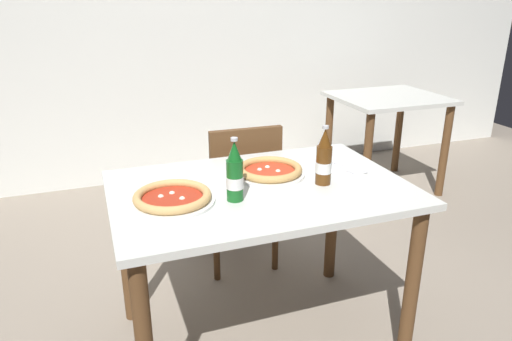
{
  "coord_description": "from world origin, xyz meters",
  "views": [
    {
      "loc": [
        -0.62,
        -1.68,
        1.49
      ],
      "look_at": [
        0.0,
        0.05,
        0.8
      ],
      "focal_mm": 33.34,
      "sensor_mm": 36.0,
      "label": 1
    }
  ],
  "objects_px": {
    "dining_table_main": "(260,211)",
    "beer_bottle_center": "(324,160)",
    "beer_bottle_left": "(235,174)",
    "dining_table_background": "(387,116)",
    "pizza_marinara_far": "(172,198)",
    "chair_behind_table": "(241,188)",
    "napkin_with_cutlery": "(345,169)",
    "pizza_margherita_near": "(270,171)"
  },
  "relations": [
    {
      "from": "dining_table_background",
      "to": "pizza_marinara_far",
      "type": "height_order",
      "value": "pizza_marinara_far"
    },
    {
      "from": "dining_table_background",
      "to": "beer_bottle_left",
      "type": "relative_size",
      "value": 3.24
    },
    {
      "from": "dining_table_main",
      "to": "beer_bottle_left",
      "type": "distance_m",
      "value": 0.27
    },
    {
      "from": "dining_table_main",
      "to": "pizza_marinara_far",
      "type": "height_order",
      "value": "pizza_marinara_far"
    },
    {
      "from": "chair_behind_table",
      "to": "dining_table_background",
      "type": "height_order",
      "value": "chair_behind_table"
    },
    {
      "from": "beer_bottle_left",
      "to": "beer_bottle_center",
      "type": "distance_m",
      "value": 0.39
    },
    {
      "from": "chair_behind_table",
      "to": "pizza_marinara_far",
      "type": "bearing_deg",
      "value": 55.24
    },
    {
      "from": "pizza_margherita_near",
      "to": "dining_table_main",
      "type": "bearing_deg",
      "value": -128.94
    },
    {
      "from": "dining_table_background",
      "to": "pizza_marinara_far",
      "type": "relative_size",
      "value": 2.52
    },
    {
      "from": "chair_behind_table",
      "to": "beer_bottle_center",
      "type": "xyz_separation_m",
      "value": [
        0.14,
        -0.67,
        0.37
      ]
    },
    {
      "from": "dining_table_main",
      "to": "chair_behind_table",
      "type": "relative_size",
      "value": 1.41
    },
    {
      "from": "chair_behind_table",
      "to": "napkin_with_cutlery",
      "type": "xyz_separation_m",
      "value": [
        0.31,
        -0.55,
        0.27
      ]
    },
    {
      "from": "chair_behind_table",
      "to": "pizza_margherita_near",
      "type": "height_order",
      "value": "chair_behind_table"
    },
    {
      "from": "pizza_margherita_near",
      "to": "beer_bottle_left",
      "type": "xyz_separation_m",
      "value": [
        -0.22,
        -0.2,
        0.08
      ]
    },
    {
      "from": "chair_behind_table",
      "to": "napkin_with_cutlery",
      "type": "height_order",
      "value": "chair_behind_table"
    },
    {
      "from": "dining_table_background",
      "to": "beer_bottle_left",
      "type": "xyz_separation_m",
      "value": [
        -1.68,
        -1.44,
        0.26
      ]
    },
    {
      "from": "dining_table_main",
      "to": "beer_bottle_center",
      "type": "height_order",
      "value": "beer_bottle_center"
    },
    {
      "from": "dining_table_main",
      "to": "pizza_margherita_near",
      "type": "height_order",
      "value": "pizza_margherita_near"
    },
    {
      "from": "beer_bottle_left",
      "to": "dining_table_background",
      "type": "bearing_deg",
      "value": 40.54
    },
    {
      "from": "beer_bottle_left",
      "to": "napkin_with_cutlery",
      "type": "xyz_separation_m",
      "value": [
        0.56,
        0.15,
        -0.1
      ]
    },
    {
      "from": "dining_table_background",
      "to": "beer_bottle_left",
      "type": "bearing_deg",
      "value": -139.46
    },
    {
      "from": "dining_table_main",
      "to": "chair_behind_table",
      "type": "bearing_deg",
      "value": 79.57
    },
    {
      "from": "dining_table_background",
      "to": "napkin_with_cutlery",
      "type": "xyz_separation_m",
      "value": [
        -1.12,
        -1.29,
        0.16
      ]
    },
    {
      "from": "dining_table_main",
      "to": "beer_bottle_left",
      "type": "bearing_deg",
      "value": -145.08
    },
    {
      "from": "dining_table_main",
      "to": "dining_table_background",
      "type": "bearing_deg",
      "value": 41.0
    },
    {
      "from": "pizza_marinara_far",
      "to": "beer_bottle_left",
      "type": "xyz_separation_m",
      "value": [
        0.23,
        -0.05,
        0.08
      ]
    },
    {
      "from": "chair_behind_table",
      "to": "pizza_margherita_near",
      "type": "relative_size",
      "value": 2.81
    },
    {
      "from": "dining_table_main",
      "to": "chair_behind_table",
      "type": "xyz_separation_m",
      "value": [
        0.11,
        0.61,
        -0.15
      ]
    },
    {
      "from": "chair_behind_table",
      "to": "beer_bottle_center",
      "type": "distance_m",
      "value": 0.78
    },
    {
      "from": "dining_table_main",
      "to": "beer_bottle_left",
      "type": "xyz_separation_m",
      "value": [
        -0.14,
        -0.1,
        0.22
      ]
    },
    {
      "from": "pizza_marinara_far",
      "to": "beer_bottle_center",
      "type": "relative_size",
      "value": 1.28
    },
    {
      "from": "chair_behind_table",
      "to": "pizza_marinara_far",
      "type": "height_order",
      "value": "chair_behind_table"
    },
    {
      "from": "napkin_with_cutlery",
      "to": "pizza_margherita_near",
      "type": "bearing_deg",
      "value": 172.47
    },
    {
      "from": "beer_bottle_left",
      "to": "beer_bottle_center",
      "type": "height_order",
      "value": "same"
    },
    {
      "from": "pizza_margherita_near",
      "to": "beer_bottle_left",
      "type": "distance_m",
      "value": 0.3
    },
    {
      "from": "dining_table_main",
      "to": "pizza_marinara_far",
      "type": "distance_m",
      "value": 0.39
    },
    {
      "from": "chair_behind_table",
      "to": "pizza_margherita_near",
      "type": "bearing_deg",
      "value": 87.95
    },
    {
      "from": "pizza_marinara_far",
      "to": "dining_table_background",
      "type": "bearing_deg",
      "value": 35.95
    },
    {
      "from": "dining_table_background",
      "to": "dining_table_main",
      "type": "bearing_deg",
      "value": -139.0
    },
    {
      "from": "pizza_margherita_near",
      "to": "pizza_marinara_far",
      "type": "relative_size",
      "value": 0.95
    },
    {
      "from": "chair_behind_table",
      "to": "beer_bottle_center",
      "type": "height_order",
      "value": "beer_bottle_center"
    },
    {
      "from": "beer_bottle_center",
      "to": "dining_table_main",
      "type": "bearing_deg",
      "value": 166.36
    }
  ]
}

